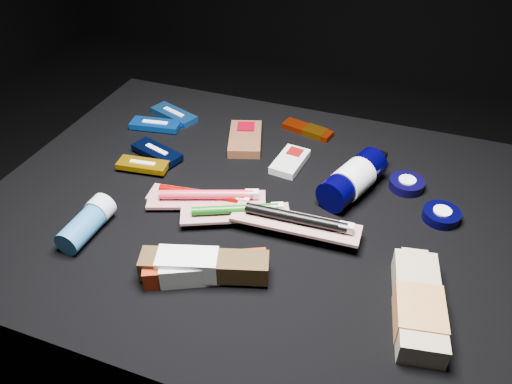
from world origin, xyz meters
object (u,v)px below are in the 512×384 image
(lotion_bottle, at_px, (353,179))
(deodorant_stick, at_px, (87,223))
(toothpaste_carton_red, at_px, (200,269))
(bodywash_bottle, at_px, (418,306))

(lotion_bottle, xyz_separation_m, deodorant_stick, (-0.41, -0.27, -0.01))
(toothpaste_carton_red, bearing_deg, bodywash_bottle, -18.69)
(toothpaste_carton_red, bearing_deg, lotion_bottle, 33.02)
(bodywash_bottle, height_order, deodorant_stick, deodorant_stick)
(deodorant_stick, height_order, toothpaste_carton_red, deodorant_stick)
(lotion_bottle, distance_m, toothpaste_carton_red, 0.35)
(bodywash_bottle, xyz_separation_m, toothpaste_carton_red, (-0.33, -0.04, -0.00))
(bodywash_bottle, bearing_deg, lotion_bottle, 110.23)
(lotion_bottle, bearing_deg, toothpaste_carton_red, -100.74)
(lotion_bottle, relative_size, bodywash_bottle, 1.00)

